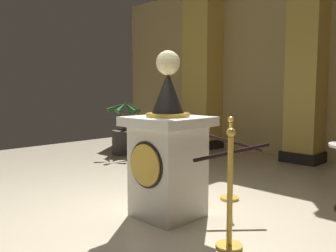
{
  "coord_description": "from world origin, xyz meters",
  "views": [
    {
      "loc": [
        3.05,
        -2.47,
        1.42
      ],
      "look_at": [
        0.27,
        0.31,
        1.0
      ],
      "focal_mm": 39.2,
      "sensor_mm": 36.0,
      "label": 1
    }
  ],
  "objects_px": {
    "pedestal_clock": "(168,154)",
    "stanchion_near": "(230,206)",
    "stanchion_far": "(230,171)",
    "potted_palm_left": "(124,137)"
  },
  "relations": [
    {
      "from": "stanchion_near",
      "to": "pedestal_clock",
      "type": "bearing_deg",
      "value": 168.89
    },
    {
      "from": "pedestal_clock",
      "to": "stanchion_near",
      "type": "height_order",
      "value": "pedestal_clock"
    },
    {
      "from": "stanchion_near",
      "to": "stanchion_far",
      "type": "bearing_deg",
      "value": 125.3
    },
    {
      "from": "pedestal_clock",
      "to": "stanchion_near",
      "type": "bearing_deg",
      "value": -11.11
    },
    {
      "from": "stanchion_far",
      "to": "potted_palm_left",
      "type": "height_order",
      "value": "potted_palm_left"
    },
    {
      "from": "stanchion_far",
      "to": "potted_palm_left",
      "type": "relative_size",
      "value": 0.9
    },
    {
      "from": "stanchion_near",
      "to": "stanchion_far",
      "type": "distance_m",
      "value": 1.43
    },
    {
      "from": "stanchion_near",
      "to": "stanchion_far",
      "type": "relative_size",
      "value": 1.01
    },
    {
      "from": "pedestal_clock",
      "to": "stanchion_near",
      "type": "distance_m",
      "value": 1.03
    },
    {
      "from": "stanchion_near",
      "to": "stanchion_far",
      "type": "height_order",
      "value": "stanchion_near"
    }
  ]
}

